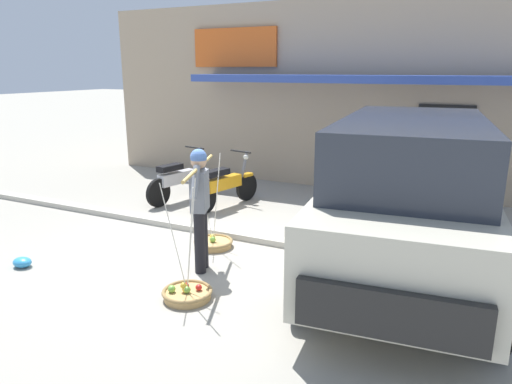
% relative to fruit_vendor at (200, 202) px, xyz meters
% --- Properties ---
extents(ground_plane, '(90.00, 90.00, 0.00)m').
position_rel_fruit_vendor_xyz_m(ground_plane, '(-0.33, 0.63, -0.98)').
color(ground_plane, '#9E998C').
extents(sidewalk_curb, '(20.00, 0.24, 0.10)m').
position_rel_fruit_vendor_xyz_m(sidewalk_curb, '(-0.33, 1.33, -0.93)').
color(sidewalk_curb, '#BAB4A5').
rests_on(sidewalk_curb, ground).
extents(fruit_vendor, '(0.64, 1.62, 1.70)m').
position_rel_fruit_vendor_xyz_m(fruit_vendor, '(0.00, 0.00, 0.00)').
color(fruit_vendor, black).
rests_on(fruit_vendor, ground).
extents(fruit_basket_left_side, '(0.61, 0.61, 1.45)m').
position_rel_fruit_vendor_xyz_m(fruit_basket_left_side, '(-0.30, 0.80, -0.90)').
color(fruit_basket_left_side, tan).
rests_on(fruit_basket_left_side, ground).
extents(fruit_basket_right_side, '(0.61, 0.61, 1.45)m').
position_rel_fruit_vendor_xyz_m(fruit_basket_right_side, '(0.30, -0.80, -0.90)').
color(fruit_basket_right_side, tan).
rests_on(fruit_basket_right_side, ground).
extents(motorcycle_nearest_shop, '(0.57, 1.80, 1.09)m').
position_rel_fruit_vendor_xyz_m(motorcycle_nearest_shop, '(-2.32, 2.79, -0.52)').
color(motorcycle_nearest_shop, black).
rests_on(motorcycle_nearest_shop, ground).
extents(motorcycle_second_in_row, '(0.62, 1.79, 1.09)m').
position_rel_fruit_vendor_xyz_m(motorcycle_second_in_row, '(-1.22, 2.80, -0.52)').
color(motorcycle_second_in_row, black).
rests_on(motorcycle_second_in_row, ground).
extents(parked_truck, '(2.51, 4.96, 2.10)m').
position_rel_fruit_vendor_xyz_m(parked_truck, '(2.52, 1.06, 0.15)').
color(parked_truck, beige).
rests_on(parked_truck, ground).
extents(storefront_building, '(13.00, 6.00, 4.20)m').
position_rel_fruit_vendor_xyz_m(storefront_building, '(0.63, 7.76, 1.12)').
color(storefront_building, tan).
rests_on(storefront_building, ground).
extents(plastic_litter_bag, '(0.28, 0.22, 0.14)m').
position_rel_fruit_vendor_xyz_m(plastic_litter_bag, '(-2.32, -1.04, -0.91)').
color(plastic_litter_bag, '#3393D1').
rests_on(plastic_litter_bag, ground).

